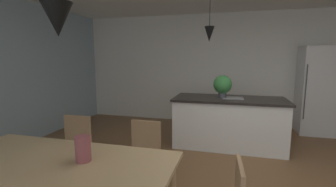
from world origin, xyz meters
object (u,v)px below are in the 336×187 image
vase_on_dining_table (83,149)px  potted_plant_on_island (223,85)px  chair_far_right (142,156)px  refrigerator (316,90)px  kitchen_island (228,122)px  dining_table (57,166)px  chair_far_left (72,148)px

vase_on_dining_table → potted_plant_on_island: bearing=68.4°
chair_far_right → refrigerator: refrigerator is taller
chair_far_right → vase_on_dining_table: 0.90m
kitchen_island → refrigerator: bearing=35.3°
chair_far_right → kitchen_island: kitchen_island is taller
chair_far_right → vase_on_dining_table: vase_on_dining_table is taller
dining_table → vase_on_dining_table: vase_on_dining_table is taller
dining_table → potted_plant_on_island: bearing=64.1°
chair_far_right → refrigerator: (2.76, 3.16, 0.46)m
dining_table → chair_far_left: size_ratio=2.40×
vase_on_dining_table → kitchen_island: bearing=66.1°
kitchen_island → refrigerator: (1.79, 1.27, 0.48)m
vase_on_dining_table → refrigerator: bearing=53.0°
dining_table → potted_plant_on_island: (1.32, 2.72, 0.46)m
vase_on_dining_table → dining_table: bearing=-172.5°
kitchen_island → vase_on_dining_table: (-1.19, -2.69, 0.38)m
chair_far_left → refrigerator: size_ratio=0.46×
chair_far_right → kitchen_island: size_ratio=0.44×
potted_plant_on_island → dining_table: bearing=-115.9°
kitchen_island → vase_on_dining_table: vase_on_dining_table is taller
chair_far_right → refrigerator: bearing=48.9°
chair_far_left → vase_on_dining_table: vase_on_dining_table is taller
chair_far_left → refrigerator: refrigerator is taller
dining_table → potted_plant_on_island: 3.06m
dining_table → chair_far_left: (-0.47, 0.83, -0.20)m
dining_table → refrigerator: refrigerator is taller
potted_plant_on_island → vase_on_dining_table: (-1.07, -2.69, -0.29)m
chair_far_left → refrigerator: (3.71, 3.16, 0.46)m
chair_far_left → chair_far_right: size_ratio=1.00×
kitchen_island → refrigerator: refrigerator is taller
chair_far_left → kitchen_island: kitchen_island is taller
potted_plant_on_island → chair_far_right: bearing=-114.1°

